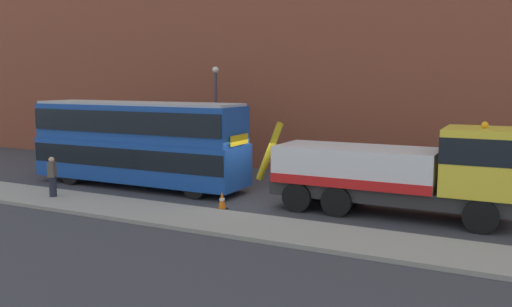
{
  "coord_description": "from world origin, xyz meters",
  "views": [
    {
      "loc": [
        9.98,
        -20.07,
        5.07
      ],
      "look_at": [
        -0.16,
        -0.14,
        2.0
      ],
      "focal_mm": 37.45,
      "sensor_mm": 36.0,
      "label": 1
    }
  ],
  "objects_px": {
    "recovery_tow_truck": "(403,170)",
    "street_lamp": "(216,109)",
    "pedestrian_onlooker": "(52,177)",
    "traffic_cone_near_bus": "(222,201)",
    "double_decker_bus": "(138,140)"
  },
  "relations": [
    {
      "from": "double_decker_bus",
      "to": "street_lamp",
      "type": "xyz_separation_m",
      "value": [
        0.9,
        5.72,
        1.24
      ]
    },
    {
      "from": "pedestrian_onlooker",
      "to": "street_lamp",
      "type": "bearing_deg",
      "value": 50.03
    },
    {
      "from": "pedestrian_onlooker",
      "to": "traffic_cone_near_bus",
      "type": "height_order",
      "value": "pedestrian_onlooker"
    },
    {
      "from": "recovery_tow_truck",
      "to": "street_lamp",
      "type": "height_order",
      "value": "street_lamp"
    },
    {
      "from": "pedestrian_onlooker",
      "to": "street_lamp",
      "type": "relative_size",
      "value": 0.29
    },
    {
      "from": "traffic_cone_near_bus",
      "to": "recovery_tow_truck",
      "type": "bearing_deg",
      "value": 17.9
    },
    {
      "from": "recovery_tow_truck",
      "to": "traffic_cone_near_bus",
      "type": "bearing_deg",
      "value": -162.43
    },
    {
      "from": "pedestrian_onlooker",
      "to": "traffic_cone_near_bus",
      "type": "xyz_separation_m",
      "value": [
        7.27,
        1.85,
        -0.64
      ]
    },
    {
      "from": "recovery_tow_truck",
      "to": "pedestrian_onlooker",
      "type": "height_order",
      "value": "recovery_tow_truck"
    },
    {
      "from": "recovery_tow_truck",
      "to": "traffic_cone_near_bus",
      "type": "xyz_separation_m",
      "value": [
        -6.58,
        -2.12,
        -1.42
      ]
    },
    {
      "from": "recovery_tow_truck",
      "to": "street_lamp",
      "type": "distance_m",
      "value": 13.02
    },
    {
      "from": "double_decker_bus",
      "to": "traffic_cone_near_bus",
      "type": "bearing_deg",
      "value": -20.12
    },
    {
      "from": "double_decker_bus",
      "to": "pedestrian_onlooker",
      "type": "xyz_separation_m",
      "value": [
        -1.38,
        -3.97,
        -1.25
      ]
    },
    {
      "from": "traffic_cone_near_bus",
      "to": "street_lamp",
      "type": "relative_size",
      "value": 0.12
    },
    {
      "from": "recovery_tow_truck",
      "to": "street_lamp",
      "type": "xyz_separation_m",
      "value": [
        -11.57,
        5.71,
        1.71
      ]
    }
  ]
}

